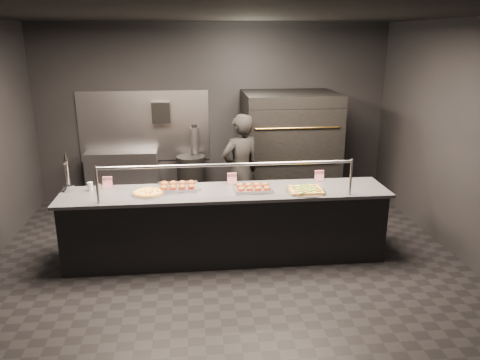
{
  "coord_description": "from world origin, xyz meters",
  "views": [
    {
      "loc": [
        -0.41,
        -5.54,
        2.77
      ],
      "look_at": [
        0.2,
        0.2,
        0.99
      ],
      "focal_mm": 35.0,
      "sensor_mm": 36.0,
      "label": 1
    }
  ],
  "objects_px": {
    "beer_tap": "(68,180)",
    "worker": "(240,171)",
    "round_pizza": "(148,193)",
    "slider_tray_a": "(178,186)",
    "towel_dispenser": "(161,112)",
    "square_pizza": "(306,190)",
    "slider_tray_b": "(253,188)",
    "trash_bin": "(192,179)",
    "pizza_oven": "(289,150)",
    "fire_extinguisher": "(195,140)",
    "service_counter": "(226,224)",
    "prep_shelf": "(123,177)"
  },
  "relations": [
    {
      "from": "beer_tap",
      "to": "square_pizza",
      "type": "height_order",
      "value": "beer_tap"
    },
    {
      "from": "slider_tray_a",
      "to": "worker",
      "type": "bearing_deg",
      "value": 46.5
    },
    {
      "from": "pizza_oven",
      "to": "fire_extinguisher",
      "type": "distance_m",
      "value": 1.63
    },
    {
      "from": "fire_extinguisher",
      "to": "service_counter",
      "type": "bearing_deg",
      "value": -81.7
    },
    {
      "from": "worker",
      "to": "slider_tray_a",
      "type": "bearing_deg",
      "value": 21.4
    },
    {
      "from": "fire_extinguisher",
      "to": "square_pizza",
      "type": "distance_m",
      "value": 2.87
    },
    {
      "from": "beer_tap",
      "to": "round_pizza",
      "type": "distance_m",
      "value": 1.03
    },
    {
      "from": "pizza_oven",
      "to": "round_pizza",
      "type": "bearing_deg",
      "value": -138.34
    },
    {
      "from": "fire_extinguisher",
      "to": "trash_bin",
      "type": "relative_size",
      "value": 0.62
    },
    {
      "from": "round_pizza",
      "to": "slider_tray_a",
      "type": "distance_m",
      "value": 0.39
    },
    {
      "from": "prep_shelf",
      "to": "fire_extinguisher",
      "type": "bearing_deg",
      "value": 3.66
    },
    {
      "from": "beer_tap",
      "to": "worker",
      "type": "distance_m",
      "value": 2.44
    },
    {
      "from": "trash_bin",
      "to": "worker",
      "type": "distance_m",
      "value": 1.41
    },
    {
      "from": "slider_tray_a",
      "to": "pizza_oven",
      "type": "bearing_deg",
      "value": 44.18
    },
    {
      "from": "towel_dispenser",
      "to": "slider_tray_a",
      "type": "relative_size",
      "value": 0.59
    },
    {
      "from": "beer_tap",
      "to": "trash_bin",
      "type": "distance_m",
      "value": 2.62
    },
    {
      "from": "slider_tray_b",
      "to": "trash_bin",
      "type": "relative_size",
      "value": 0.61
    },
    {
      "from": "towel_dispenser",
      "to": "square_pizza",
      "type": "distance_m",
      "value": 3.21
    },
    {
      "from": "prep_shelf",
      "to": "square_pizza",
      "type": "height_order",
      "value": "square_pizza"
    },
    {
      "from": "slider_tray_b",
      "to": "trash_bin",
      "type": "bearing_deg",
      "value": 109.12
    },
    {
      "from": "pizza_oven",
      "to": "fire_extinguisher",
      "type": "xyz_separation_m",
      "value": [
        -1.55,
        0.5,
        0.09
      ]
    },
    {
      "from": "service_counter",
      "to": "fire_extinguisher",
      "type": "bearing_deg",
      "value": 98.3
    },
    {
      "from": "trash_bin",
      "to": "slider_tray_b",
      "type": "bearing_deg",
      "value": -70.88
    },
    {
      "from": "worker",
      "to": "pizza_oven",
      "type": "bearing_deg",
      "value": -163.45
    },
    {
      "from": "round_pizza",
      "to": "slider_tray_a",
      "type": "relative_size",
      "value": 0.71
    },
    {
      "from": "prep_shelf",
      "to": "square_pizza",
      "type": "xyz_separation_m",
      "value": [
        2.59,
        -2.46,
        0.49
      ]
    },
    {
      "from": "beer_tap",
      "to": "square_pizza",
      "type": "bearing_deg",
      "value": -6.53
    },
    {
      "from": "prep_shelf",
      "to": "worker",
      "type": "distance_m",
      "value": 2.3
    },
    {
      "from": "square_pizza",
      "to": "worker",
      "type": "xyz_separation_m",
      "value": [
        -0.69,
        1.24,
        -0.08
      ]
    },
    {
      "from": "service_counter",
      "to": "slider_tray_b",
      "type": "height_order",
      "value": "service_counter"
    },
    {
      "from": "towel_dispenser",
      "to": "fire_extinguisher",
      "type": "bearing_deg",
      "value": 1.04
    },
    {
      "from": "slider_tray_b",
      "to": "worker",
      "type": "relative_size",
      "value": 0.29
    },
    {
      "from": "trash_bin",
      "to": "worker",
      "type": "relative_size",
      "value": 0.48
    },
    {
      "from": "pizza_oven",
      "to": "towel_dispenser",
      "type": "xyz_separation_m",
      "value": [
        -2.1,
        0.49,
        0.58
      ]
    },
    {
      "from": "round_pizza",
      "to": "slider_tray_a",
      "type": "height_order",
      "value": "slider_tray_a"
    },
    {
      "from": "service_counter",
      "to": "slider_tray_a",
      "type": "bearing_deg",
      "value": 165.92
    },
    {
      "from": "towel_dispenser",
      "to": "square_pizza",
      "type": "bearing_deg",
      "value": -53.22
    },
    {
      "from": "pizza_oven",
      "to": "round_pizza",
      "type": "xyz_separation_m",
      "value": [
        -2.15,
        -1.92,
        -0.03
      ]
    },
    {
      "from": "pizza_oven",
      "to": "square_pizza",
      "type": "bearing_deg",
      "value": -95.9
    },
    {
      "from": "prep_shelf",
      "to": "worker",
      "type": "height_order",
      "value": "worker"
    },
    {
      "from": "trash_bin",
      "to": "square_pizza",
      "type": "bearing_deg",
      "value": -59.04
    },
    {
      "from": "towel_dispenser",
      "to": "beer_tap",
      "type": "bearing_deg",
      "value": -115.6
    },
    {
      "from": "slider_tray_a",
      "to": "slider_tray_b",
      "type": "distance_m",
      "value": 0.96
    },
    {
      "from": "towel_dispenser",
      "to": "worker",
      "type": "relative_size",
      "value": 0.2
    },
    {
      "from": "service_counter",
      "to": "round_pizza",
      "type": "distance_m",
      "value": 1.06
    },
    {
      "from": "fire_extinguisher",
      "to": "trash_bin",
      "type": "height_order",
      "value": "fire_extinguisher"
    },
    {
      "from": "towel_dispenser",
      "to": "worker",
      "type": "distance_m",
      "value": 1.89
    },
    {
      "from": "fire_extinguisher",
      "to": "worker",
      "type": "relative_size",
      "value": 0.3
    },
    {
      "from": "service_counter",
      "to": "round_pizza",
      "type": "relative_size",
      "value": 9.66
    },
    {
      "from": "towel_dispenser",
      "to": "round_pizza",
      "type": "bearing_deg",
      "value": -91.26
    }
  ]
}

